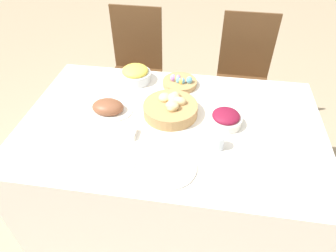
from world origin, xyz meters
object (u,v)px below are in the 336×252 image
(chair_far_left, at_px, (135,67))
(drinking_cup, at_px, (218,142))
(ham_platter, at_px, (108,108))
(pineapple_bowl, at_px, (135,74))
(chair_far_right, at_px, (243,76))
(bread_basket, at_px, (171,108))
(butter_dish, at_px, (124,133))
(knife, at_px, (202,171))
(dinner_plate, at_px, (168,167))
(spoon, at_px, (209,172))
(fork, at_px, (134,163))
(egg_basket, at_px, (179,82))
(beet_salad_bowl, at_px, (226,119))

(chair_far_left, xyz_separation_m, drinking_cup, (0.70, -1.06, 0.24))
(ham_platter, relative_size, pineapple_bowl, 1.40)
(chair_far_right, height_order, ham_platter, chair_far_right)
(bread_basket, height_order, butter_dish, bread_basket)
(ham_platter, bearing_deg, knife, -33.17)
(pineapple_bowl, distance_m, dinner_plate, 0.80)
(bread_basket, bearing_deg, chair_far_right, 59.75)
(dinner_plate, relative_size, butter_dish, 2.12)
(spoon, distance_m, butter_dish, 0.50)
(chair_far_right, bearing_deg, fork, -114.98)
(dinner_plate, bearing_deg, spoon, -0.00)
(pineapple_bowl, xyz_separation_m, butter_dish, (0.06, -0.54, -0.03))
(ham_platter, height_order, fork, ham_platter)
(chair_far_right, xyz_separation_m, spoon, (-0.24, -1.23, 0.20))
(egg_basket, distance_m, fork, 0.73)
(chair_far_left, bearing_deg, beet_salad_bowl, -48.84)
(bread_basket, relative_size, beet_salad_bowl, 1.74)
(ham_platter, distance_m, pineapple_bowl, 0.36)
(chair_far_right, relative_size, bread_basket, 3.24)
(chair_far_right, relative_size, chair_far_left, 1.00)
(chair_far_left, distance_m, bread_basket, 0.95)
(drinking_cup, bearing_deg, egg_basket, 115.87)
(spoon, bearing_deg, dinner_plate, -177.92)
(chair_far_right, distance_m, bread_basket, 0.98)
(knife, bearing_deg, beet_salad_bowl, 72.33)
(ham_platter, bearing_deg, chair_far_right, 45.28)
(bread_basket, relative_size, egg_basket, 1.40)
(egg_basket, bearing_deg, drinking_cup, -64.13)
(egg_basket, xyz_separation_m, butter_dish, (-0.23, -0.52, -0.01))
(ham_platter, height_order, spoon, ham_platter)
(ham_platter, relative_size, butter_dish, 2.17)
(beet_salad_bowl, height_order, fork, beet_salad_bowl)
(knife, bearing_deg, butter_dish, 153.76)
(ham_platter, xyz_separation_m, dinner_plate, (0.41, -0.38, -0.02))
(egg_basket, relative_size, knife, 1.13)
(pineapple_bowl, bearing_deg, ham_platter, -102.96)
(egg_basket, distance_m, knife, 0.75)
(beet_salad_bowl, bearing_deg, spoon, -101.15)
(bread_basket, distance_m, dinner_plate, 0.42)
(bread_basket, xyz_separation_m, pineapple_bowl, (-0.29, 0.32, 0.01))
(knife, bearing_deg, ham_platter, 144.76)
(bread_basket, distance_m, fork, 0.43)
(pineapple_bowl, relative_size, dinner_plate, 0.73)
(fork, height_order, spoon, same)
(bread_basket, height_order, dinner_plate, bread_basket)
(chair_far_right, bearing_deg, egg_basket, -131.47)
(dinner_plate, bearing_deg, drinking_cup, 37.10)
(ham_platter, relative_size, beet_salad_bowl, 1.59)
(ham_platter, bearing_deg, spoon, -31.85)
(fork, relative_size, drinking_cup, 2.44)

